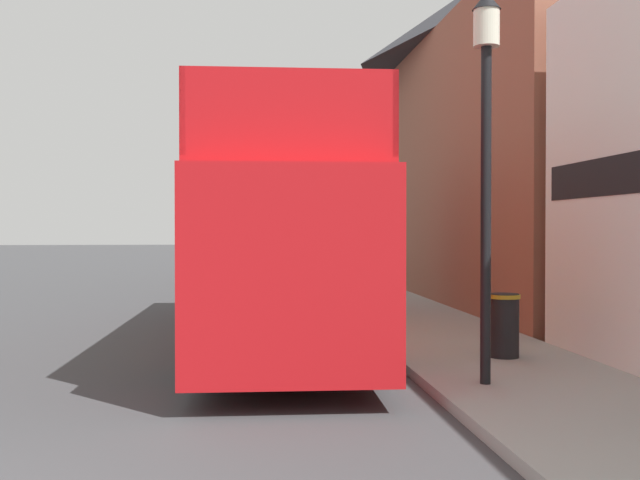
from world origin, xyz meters
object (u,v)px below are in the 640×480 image
parked_car_ahead_of_bus (281,274)px  lamp_post_third (325,177)px  litter_bin (504,323)px  tour_bus (280,243)px  lamp_post_second (369,169)px  lamp_post_nearest (486,115)px

parked_car_ahead_of_bus → lamp_post_third: 3.81m
lamp_post_third → litter_bin: bearing=-84.7°
tour_bus → lamp_post_second: (2.11, 2.52, 1.59)m
tour_bus → lamp_post_second: 3.65m
parked_car_ahead_of_bus → litter_bin: size_ratio=4.84×
tour_bus → lamp_post_second: size_ratio=2.41×
tour_bus → lamp_post_second: lamp_post_second is taller
lamp_post_second → litter_bin: 6.30m
lamp_post_nearest → lamp_post_third: lamp_post_third is taller
parked_car_ahead_of_bus → lamp_post_nearest: size_ratio=0.95×
tour_bus → lamp_post_third: bearing=80.3°
lamp_post_nearest → lamp_post_second: size_ratio=1.02×
lamp_post_third → tour_bus: bearing=-101.4°
tour_bus → lamp_post_nearest: lamp_post_nearest is taller
tour_bus → parked_car_ahead_of_bus: size_ratio=2.47×
parked_car_ahead_of_bus → lamp_post_second: (1.63, -5.58, 2.67)m
tour_bus → lamp_post_third: size_ratio=2.16×
lamp_post_nearest → litter_bin: (0.90, 1.83, -2.82)m
tour_bus → parked_car_ahead_of_bus: bearing=88.3°
tour_bus → litter_bin: tour_bus is taller
lamp_post_nearest → litter_bin: 3.48m
lamp_post_third → litter_bin: (1.21, -12.95, -3.07)m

